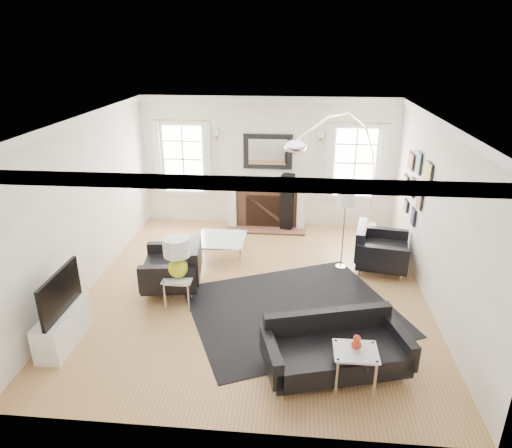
# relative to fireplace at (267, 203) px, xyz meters

# --- Properties ---
(floor) EXTENTS (6.00, 6.00, 0.00)m
(floor) POSITION_rel_fireplace_xyz_m (0.00, -2.79, -0.54)
(floor) COLOR #A07743
(floor) RESTS_ON ground
(back_wall) EXTENTS (5.50, 0.04, 2.80)m
(back_wall) POSITION_rel_fireplace_xyz_m (0.00, 0.21, 0.86)
(back_wall) COLOR white
(back_wall) RESTS_ON floor
(front_wall) EXTENTS (5.50, 0.04, 2.80)m
(front_wall) POSITION_rel_fireplace_xyz_m (0.00, -5.79, 0.86)
(front_wall) COLOR white
(front_wall) RESTS_ON floor
(left_wall) EXTENTS (0.04, 6.00, 2.80)m
(left_wall) POSITION_rel_fireplace_xyz_m (-2.75, -2.79, 0.86)
(left_wall) COLOR white
(left_wall) RESTS_ON floor
(right_wall) EXTENTS (0.04, 6.00, 2.80)m
(right_wall) POSITION_rel_fireplace_xyz_m (2.75, -2.79, 0.86)
(right_wall) COLOR white
(right_wall) RESTS_ON floor
(ceiling) EXTENTS (5.50, 6.00, 0.02)m
(ceiling) POSITION_rel_fireplace_xyz_m (0.00, -2.79, 2.26)
(ceiling) COLOR white
(ceiling) RESTS_ON back_wall
(crown_molding) EXTENTS (5.50, 6.00, 0.12)m
(crown_molding) POSITION_rel_fireplace_xyz_m (0.00, -2.79, 2.20)
(crown_molding) COLOR white
(crown_molding) RESTS_ON back_wall
(fireplace) EXTENTS (1.70, 0.69, 1.11)m
(fireplace) POSITION_rel_fireplace_xyz_m (0.00, 0.00, 0.00)
(fireplace) COLOR white
(fireplace) RESTS_ON floor
(mantel_mirror) EXTENTS (1.05, 0.07, 0.75)m
(mantel_mirror) POSITION_rel_fireplace_xyz_m (0.00, 0.16, 1.11)
(mantel_mirror) COLOR black
(mantel_mirror) RESTS_ON back_wall
(window_left) EXTENTS (1.24, 0.15, 1.62)m
(window_left) POSITION_rel_fireplace_xyz_m (-1.85, 0.16, 0.92)
(window_left) COLOR white
(window_left) RESTS_ON back_wall
(window_right) EXTENTS (1.24, 0.15, 1.62)m
(window_right) POSITION_rel_fireplace_xyz_m (1.85, 0.16, 0.92)
(window_right) COLOR white
(window_right) RESTS_ON back_wall
(gallery_wall) EXTENTS (0.04, 1.73, 1.29)m
(gallery_wall) POSITION_rel_fireplace_xyz_m (2.72, -1.50, 0.99)
(gallery_wall) COLOR black
(gallery_wall) RESTS_ON right_wall
(tv_unit) EXTENTS (0.35, 1.00, 1.09)m
(tv_unit) POSITION_rel_fireplace_xyz_m (-2.44, -4.49, -0.21)
(tv_unit) COLOR white
(tv_unit) RESTS_ON floor
(area_rug) EXTENTS (3.76, 3.50, 0.01)m
(area_rug) POSITION_rel_fireplace_xyz_m (0.64, -3.38, -0.54)
(area_rug) COLOR black
(area_rug) RESTS_ON floor
(sofa) EXTENTS (1.91, 1.25, 0.58)m
(sofa) POSITION_rel_fireplace_xyz_m (1.17, -4.70, -0.23)
(sofa) COLOR black
(sofa) RESTS_ON floor
(armchair_left) EXTENTS (1.05, 1.14, 0.69)m
(armchair_left) POSITION_rel_fireplace_xyz_m (-1.30, -2.92, -0.16)
(armchair_left) COLOR black
(armchair_left) RESTS_ON floor
(armchair_right) EXTENTS (1.06, 1.14, 0.67)m
(armchair_right) POSITION_rel_fireplace_xyz_m (2.13, -1.88, -0.17)
(armchair_right) COLOR black
(armchair_right) RESTS_ON floor
(coffee_table) EXTENTS (0.90, 0.90, 0.40)m
(coffee_table) POSITION_rel_fireplace_xyz_m (-0.75, -1.67, -0.18)
(coffee_table) COLOR silver
(coffee_table) RESTS_ON floor
(side_table_left) EXTENTS (0.45, 0.45, 0.49)m
(side_table_left) POSITION_rel_fireplace_xyz_m (-1.12, -3.38, -0.15)
(side_table_left) COLOR silver
(side_table_left) RESTS_ON floor
(nesting_table) EXTENTS (0.51, 0.43, 0.56)m
(nesting_table) POSITION_rel_fireplace_xyz_m (1.37, -5.03, -0.10)
(nesting_table) COLOR silver
(nesting_table) RESTS_ON floor
(gourd_lamp) EXTENTS (0.41, 0.41, 0.65)m
(gourd_lamp) POSITION_rel_fireplace_xyz_m (-1.12, -3.38, 0.32)
(gourd_lamp) COLOR #C5DC1B
(gourd_lamp) RESTS_ON side_table_left
(orange_vase) EXTENTS (0.12, 0.12, 0.19)m
(orange_vase) POSITION_rel_fireplace_xyz_m (1.37, -5.03, 0.12)
(orange_vase) COLOR red
(orange_vase) RESTS_ON nesting_table
(arc_floor_lamp) EXTENTS (1.95, 1.80, 2.76)m
(arc_floor_lamp) POSITION_rel_fireplace_xyz_m (1.39, -1.02, 0.95)
(arc_floor_lamp) COLOR white
(arc_floor_lamp) RESTS_ON floor
(stick_floor_lamp) EXTENTS (0.29, 0.29, 1.44)m
(stick_floor_lamp) POSITION_rel_fireplace_xyz_m (1.49, -1.87, 0.71)
(stick_floor_lamp) COLOR #A8823A
(stick_floor_lamp) RESTS_ON floor
(speaker_tower) EXTENTS (0.30, 0.30, 1.25)m
(speaker_tower) POSITION_rel_fireplace_xyz_m (0.45, -0.14, 0.08)
(speaker_tower) COLOR black
(speaker_tower) RESTS_ON floor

